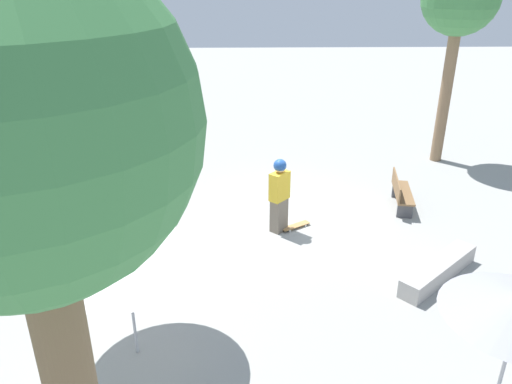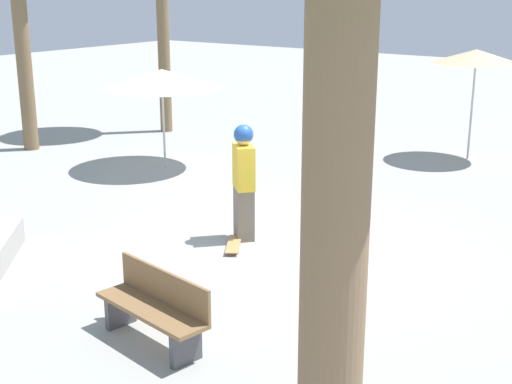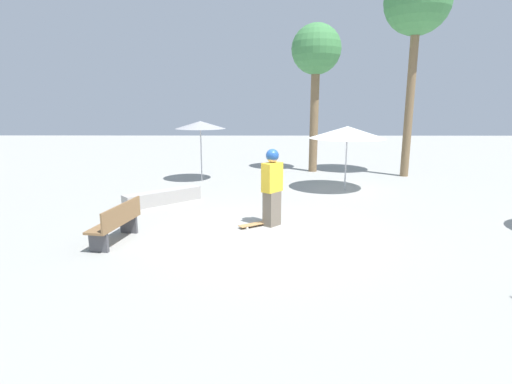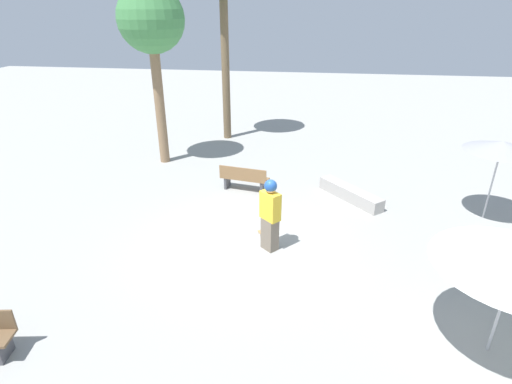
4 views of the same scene
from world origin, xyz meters
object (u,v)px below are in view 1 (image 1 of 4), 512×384
Objects in this scene: skater_main at (279,193)px; bench_far at (401,193)px; skateboard at (296,226)px; shade_umbrella_white at (125,251)px; palm_tree_center_left at (460,1)px; bench_near at (144,151)px; concrete_ledge at (438,270)px; palm_tree_far_back at (24,154)px.

bench_far is at bearing -27.78° from skater_main.
skateboard is 0.30× the size of shade_umbrella_white.
palm_tree_center_left reaches higher than shade_umbrella_white.
skater_main is 2.40× the size of skateboard.
bench_far is at bearing -122.39° from palm_tree_center_left.
skater_main is 6.33m from bench_near.
concrete_ledge is 8.85m from palm_tree_center_left.
palm_tree_center_left is at bearing 59.32° from palm_tree_far_back.
palm_tree_far_back is at bearing -131.27° from concrete_ledge.
bench_near is 9.22m from shade_umbrella_white.
palm_tree_center_left is (5.64, 4.82, 4.02)m from skater_main.
skater_main is at bearing -59.92° from bench_far.
bench_far is 6.26m from palm_tree_center_left.
shade_umbrella_white is at bearing -158.16° from skateboard.
skateboard is 0.38× the size of concrete_ledge.
skateboard is 6.52m from bench_near.
palm_tree_far_back reaches higher than concrete_ledge.
palm_tree_center_left reaches higher than palm_tree_far_back.
shade_umbrella_white reaches higher than bench_near.
bench_far is at bearing 87.03° from concrete_ledge.
bench_near is at bearing 99.09° from palm_tree_far_back.
skater_main reaches higher than skateboard.
bench_far reaches higher than concrete_ledge.
skateboard is 0.13× the size of palm_tree_far_back.
shade_umbrella_white is at bearing -160.80° from concrete_ledge.
skateboard is 3.59m from concrete_ledge.
skateboard is at bearing -145.24° from bench_near.
shade_umbrella_white is (-3.11, -4.34, 1.93)m from skateboard.
palm_tree_far_back is (0.60, -3.96, 3.01)m from shade_umbrella_white.
skateboard is 3.17m from bench_far.
palm_tree_far_back is (-2.08, -8.18, 3.99)m from skater_main.
shade_umbrella_white is (-6.05, -5.47, 1.56)m from bench_far.
skateboard is 0.12× the size of palm_tree_center_left.
palm_tree_center_left reaches higher than skateboard.
skater_main is 5.09m from shade_umbrella_white.
concrete_ledge is at bearing -143.28° from bench_near.
bench_far is 0.26× the size of palm_tree_center_left.
palm_tree_center_left reaches higher than skater_main.
palm_tree_center_left is at bearing 157.35° from bench_far.
bench_far is 0.27× the size of palm_tree_far_back.
bench_near is 8.29m from bench_far.
palm_tree_center_left is 1.02× the size of palm_tree_far_back.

